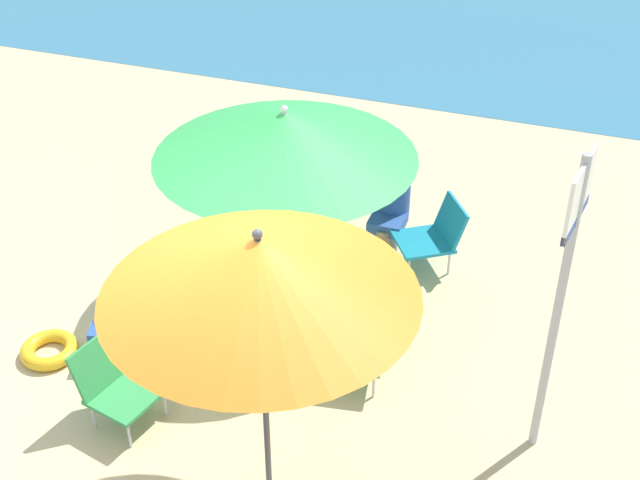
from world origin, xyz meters
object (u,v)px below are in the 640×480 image
Objects in this scene: beach_chair_a at (355,338)px; swim_ring at (49,350)px; beach_chair_c at (166,331)px; warning_sign at (566,266)px; beach_bag at (106,344)px; person_a at (393,192)px; umbrella_orange at (259,268)px; umbrella_green at (285,135)px; beach_chair_d at (435,233)px; beach_chair_b at (115,381)px.

swim_ring is (-2.33, -0.64, -0.26)m from beach_chair_a.
warning_sign reaches higher than beach_chair_c.
beach_chair_a reaches higher than beach_bag.
umbrella_orange is at bearing 0.73° from person_a.
person_a is (0.61, 1.11, -1.02)m from umbrella_green.
beach_chair_d is (1.10, 0.79, -1.18)m from umbrella_green.
umbrella_green is 3.27× the size of beach_chair_c.
swim_ring is at bearing -166.34° from warning_sign.
beach_chair_c is 0.66× the size of person_a.
beach_chair_b is at bearing -177.94° from beach_chair_c.
umbrella_green is at bearing -11.70° from beach_chair_c.
beach_chair_d is 0.31× the size of warning_sign.
warning_sign is at bearing -76.20° from beach_chair_c.
person_a reaches higher than beach_chair_d.
swim_ring is at bearing 7.31° from beach_chair_d.
beach_chair_b is 0.88× the size of beach_chair_d.
beach_bag is at bearing 112.02° from beach_chair_c.
beach_chair_c is 2.62m from person_a.
beach_bag reaches higher than swim_ring.
warning_sign is (2.89, 0.74, 1.19)m from beach_chair_b.
umbrella_orange is 3.35m from beach_chair_d.
beach_bag is (-1.63, -2.46, -0.32)m from person_a.
beach_chair_a is at bearing 15.45° from swim_ring.
beach_bag is at bearing -126.92° from umbrella_green.
umbrella_orange reaches higher than swim_ring.
warning_sign reaches higher than umbrella_green.
umbrella_green reaches higher than beach_chair_b.
beach_chair_b is at bearing -24.56° from swim_ring.
beach_chair_b is at bearing -108.28° from umbrella_green.
warning_sign reaches higher than beach_chair_d.
beach_chair_a is 1.80m from beach_chair_b.
beach_chair_d is (1.71, 2.63, -0.01)m from beach_chair_b.
beach_chair_c is at bearing -26.40° from person_a.
warning_sign reaches higher than umbrella_orange.
beach_chair_b is 3.20m from person_a.
umbrella_orange reaches higher than beach_chair_a.
umbrella_orange is 3.26× the size of beach_chair_c.
person_a is 3.33m from swim_ring.
warning_sign reaches higher than beach_bag.
swim_ring is (-3.75, -0.35, -1.48)m from warning_sign.
swim_ring is at bearing -39.98° from person_a.
beach_chair_c is 1.02m from swim_ring.
warning_sign is 7.14× the size of beach_bag.
umbrella_orange reaches higher than beach_chair_d.
swim_ring is at bearing -167.35° from beach_bag.
warning_sign is 5.04× the size of swim_ring.
umbrella_green is 1.00× the size of umbrella_orange.
beach_chair_a is 1.31× the size of swim_ring.
umbrella_orange is 3.36× the size of beach_chair_b.
swim_ring is (-0.96, -0.20, -0.30)m from beach_chair_c.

